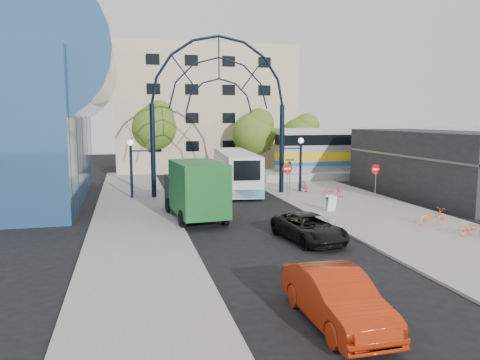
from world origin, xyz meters
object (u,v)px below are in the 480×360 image
object	(u,v)px
tree_north_a	(255,131)
city_bus	(236,170)
gateway_arch	(219,83)
green_truck	(195,190)
street_name_sign	(290,169)
sandwich_board	(331,201)
stop_sign	(287,172)
train_car	(395,148)
do_not_enter_sign	(376,173)
tree_north_b	(155,125)
bike_near_b	(303,185)
red_sedan	(336,298)
bike_near_a	(334,191)
black_suv	(309,228)
tree_north_c	(302,134)
bike_far_c	(474,228)
bike_far_a	(433,217)

from	to	relation	value
tree_north_a	city_bus	bearing A→B (deg)	-114.53
gateway_arch	green_truck	size ratio (longest dim) A/B	1.92
street_name_sign	sandwich_board	size ratio (longest dim) A/B	2.83
stop_sign	sandwich_board	xyz separation A→B (m)	(0.80, -6.02, -1.25)
street_name_sign	train_car	bearing A→B (deg)	32.42
street_name_sign	green_truck	size ratio (longest dim) A/B	0.39
do_not_enter_sign	tree_north_b	world-z (taller)	tree_north_b
city_bus	bike_near_b	xyz separation A→B (m)	(4.94, -2.64, -1.06)
red_sedan	bike_near_a	size ratio (longest dim) A/B	2.92
bike_near_b	black_suv	bearing A→B (deg)	-116.54
street_name_sign	tree_north_c	world-z (taller)	tree_north_c
sandwich_board	bike_near_b	world-z (taller)	same
red_sedan	street_name_sign	bearing A→B (deg)	72.76
city_bus	bike_far_c	xyz separation A→B (m)	(7.96, -18.28, -1.12)
stop_sign	bike_near_b	xyz separation A→B (m)	(2.02, 2.00, -1.38)
tree_north_c	city_bus	distance (m)	15.45
stop_sign	bike_far_a	xyz separation A→B (m)	(4.63, -11.00, -1.40)
red_sedan	bike_near_a	distance (m)	22.16
do_not_enter_sign	street_name_sign	xyz separation A→B (m)	(-5.80, 2.60, 0.15)
do_not_enter_sign	tree_north_a	distance (m)	16.86
sandwich_board	bike_far_c	world-z (taller)	sandwich_board
do_not_enter_sign	bike_far_a	size ratio (longest dim) A/B	1.38
bike_far_a	bike_far_c	xyz separation A→B (m)	(0.42, -2.64, -0.04)
tree_north_c	do_not_enter_sign	bearing A→B (deg)	-93.58
bike_near_b	bike_far_c	bearing A→B (deg)	-85.50
sandwich_board	tree_north_a	world-z (taller)	tree_north_a
green_truck	do_not_enter_sign	bearing A→B (deg)	10.06
city_bus	bike_near_a	distance (m)	8.47
bike_near_a	bike_far_c	distance (m)	12.84
stop_sign	train_car	world-z (taller)	train_car
street_name_sign	do_not_enter_sign	bearing A→B (deg)	-24.16
sandwich_board	black_suv	size ratio (longest dim) A/B	0.21
bike_near_b	bike_far_a	distance (m)	13.26
tree_north_b	bike_far_c	bearing A→B (deg)	-66.50
bike_near_a	tree_north_c	bearing A→B (deg)	42.61
sandwich_board	black_suv	xyz separation A→B (m)	(-3.95, -6.12, -0.08)
sandwich_board	red_sedan	xyz separation A→B (m)	(-6.69, -15.00, 0.05)
tree_north_a	sandwich_board	bearing A→B (deg)	-91.50
do_not_enter_sign	black_suv	bearing A→B (deg)	-132.66
do_not_enter_sign	train_car	bearing A→B (deg)	53.13
street_name_sign	green_truck	bearing A→B (deg)	-142.24
tree_north_c	bike_far_a	bearing A→B (deg)	-95.71
tree_north_b	bike_near_a	world-z (taller)	tree_north_b
stop_sign	bike_far_c	distance (m)	14.61
do_not_enter_sign	train_car	size ratio (longest dim) A/B	0.10
bike_near_a	bike_far_a	xyz separation A→B (m)	(1.25, -10.09, 0.04)
tree_north_b	red_sedan	distance (m)	39.31
red_sedan	bike_far_c	world-z (taller)	red_sedan
tree_north_c	train_car	bearing A→B (deg)	-36.96
street_name_sign	bike_far_c	bearing A→B (deg)	-71.92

